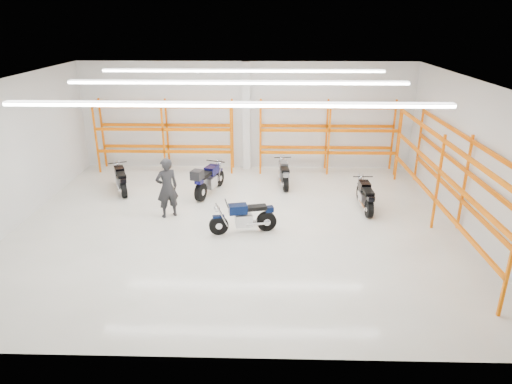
{
  "coord_description": "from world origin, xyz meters",
  "views": [
    {
      "loc": [
        0.91,
        -13.1,
        6.26
      ],
      "look_at": [
        0.55,
        0.5,
        0.95
      ],
      "focal_mm": 32.0,
      "sensor_mm": 36.0,
      "label": 1
    }
  ],
  "objects_px": {
    "motorcycle_back_a": "(121,180)",
    "structural_column": "(246,117)",
    "motorcycle_back_b": "(208,180)",
    "motorcycle_back_c": "(284,174)",
    "motorcycle_back_d": "(365,197)",
    "motorcycle_main": "(246,218)",
    "standing_man": "(167,188)"
  },
  "relations": [
    {
      "from": "motorcycle_back_b",
      "to": "standing_man",
      "type": "bearing_deg",
      "value": -118.58
    },
    {
      "from": "motorcycle_main",
      "to": "motorcycle_back_d",
      "type": "distance_m",
      "value": 4.39
    },
    {
      "from": "motorcycle_back_b",
      "to": "motorcycle_back_d",
      "type": "distance_m",
      "value": 5.67
    },
    {
      "from": "motorcycle_main",
      "to": "structural_column",
      "type": "relative_size",
      "value": 0.46
    },
    {
      "from": "motorcycle_main",
      "to": "standing_man",
      "type": "bearing_deg",
      "value": 156.93
    },
    {
      "from": "motorcycle_back_c",
      "to": "standing_man",
      "type": "bearing_deg",
      "value": -142.38
    },
    {
      "from": "motorcycle_back_a",
      "to": "motorcycle_back_c",
      "type": "relative_size",
      "value": 0.94
    },
    {
      "from": "motorcycle_back_d",
      "to": "motorcycle_main",
      "type": "bearing_deg",
      "value": -155.14
    },
    {
      "from": "motorcycle_back_b",
      "to": "standing_man",
      "type": "height_order",
      "value": "standing_man"
    },
    {
      "from": "motorcycle_back_c",
      "to": "motorcycle_back_b",
      "type": "bearing_deg",
      "value": -159.58
    },
    {
      "from": "motorcycle_back_c",
      "to": "structural_column",
      "type": "height_order",
      "value": "structural_column"
    },
    {
      "from": "motorcycle_back_d",
      "to": "structural_column",
      "type": "xyz_separation_m",
      "value": [
        -4.25,
        4.44,
        1.78
      ]
    },
    {
      "from": "motorcycle_back_b",
      "to": "motorcycle_back_d",
      "type": "bearing_deg",
      "value": -12.4
    },
    {
      "from": "motorcycle_main",
      "to": "motorcycle_back_a",
      "type": "bearing_deg",
      "value": 145.83
    },
    {
      "from": "motorcycle_back_c",
      "to": "motorcycle_back_d",
      "type": "distance_m",
      "value": 3.53
    },
    {
      "from": "motorcycle_main",
      "to": "motorcycle_back_c",
      "type": "bearing_deg",
      "value": 72.76
    },
    {
      "from": "motorcycle_back_b",
      "to": "motorcycle_back_c",
      "type": "height_order",
      "value": "motorcycle_back_b"
    },
    {
      "from": "motorcycle_back_b",
      "to": "motorcycle_back_c",
      "type": "relative_size",
      "value": 1.13
    },
    {
      "from": "motorcycle_main",
      "to": "motorcycle_back_b",
      "type": "xyz_separation_m",
      "value": [
        -1.56,
        3.06,
        0.1
      ]
    },
    {
      "from": "standing_man",
      "to": "structural_column",
      "type": "relative_size",
      "value": 0.45
    },
    {
      "from": "motorcycle_main",
      "to": "structural_column",
      "type": "bearing_deg",
      "value": 92.44
    },
    {
      "from": "motorcycle_back_d",
      "to": "motorcycle_back_b",
      "type": "bearing_deg",
      "value": 167.6
    },
    {
      "from": "motorcycle_back_a",
      "to": "motorcycle_back_b",
      "type": "xyz_separation_m",
      "value": [
        3.3,
        -0.23,
        0.11
      ]
    },
    {
      "from": "motorcycle_back_a",
      "to": "structural_column",
      "type": "relative_size",
      "value": 0.43
    },
    {
      "from": "motorcycle_back_b",
      "to": "motorcycle_back_c",
      "type": "bearing_deg",
      "value": 20.42
    },
    {
      "from": "motorcycle_back_d",
      "to": "structural_column",
      "type": "relative_size",
      "value": 0.46
    },
    {
      "from": "motorcycle_back_d",
      "to": "motorcycle_back_a",
      "type": "bearing_deg",
      "value": 170.67
    },
    {
      "from": "motorcycle_back_b",
      "to": "standing_man",
      "type": "relative_size",
      "value": 1.15
    },
    {
      "from": "structural_column",
      "to": "motorcycle_main",
      "type": "bearing_deg",
      "value": -87.56
    },
    {
      "from": "motorcycle_back_c",
      "to": "structural_column",
      "type": "distance_m",
      "value": 3.2
    },
    {
      "from": "motorcycle_back_d",
      "to": "standing_man",
      "type": "xyz_separation_m",
      "value": [
        -6.6,
        -0.73,
        0.53
      ]
    },
    {
      "from": "standing_man",
      "to": "structural_column",
      "type": "bearing_deg",
      "value": -145.16
    }
  ]
}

